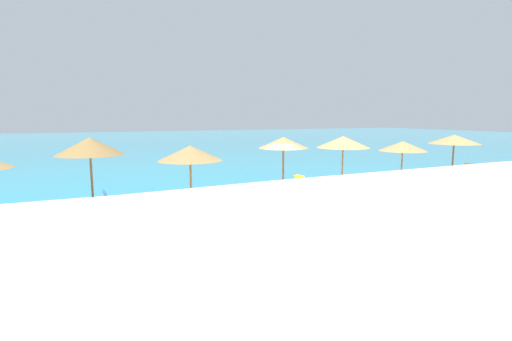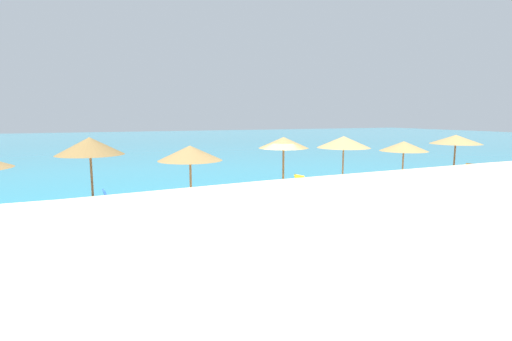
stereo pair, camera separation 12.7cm
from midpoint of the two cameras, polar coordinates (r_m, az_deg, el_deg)
name	(u,v)px [view 2 (the right image)]	position (r m, az deg, el deg)	size (l,w,h in m)	color
ground_plane	(275,210)	(15.14, 3.09, -5.82)	(160.00, 160.00, 0.00)	beige
sea_water	(141,142)	(56.42, -16.68, 4.09)	(160.00, 74.66, 0.01)	teal
beach_umbrella_2	(90,146)	(15.06, -23.23, 3.34)	(2.39, 2.39, 2.89)	brown
beach_umbrella_3	(190,153)	(15.21, -9.54, 2.56)	(2.52, 2.52, 2.50)	brown
beach_umbrella_4	(284,143)	(16.46, 4.33, 4.13)	(2.14, 2.14, 2.75)	brown
beach_umbrella_5	(344,142)	(18.63, 13.08, 4.14)	(2.51, 2.51, 2.70)	brown
beach_umbrella_6	(404,146)	(21.13, 21.26, 3.38)	(2.42, 2.42, 2.35)	brown
beach_umbrella_7	(456,139)	(23.72, 27.68, 4.10)	(2.68, 2.68, 2.62)	brown
lounge_chair_0	(93,209)	(14.44, -22.80, -5.34)	(1.63, 0.72, 1.09)	blue
lounge_chair_1	(294,192)	(16.13, 5.89, -3.21)	(1.49, 0.86, 1.19)	yellow
lounge_chair_2	(469,176)	(24.04, 29.26, -0.69)	(1.81, 1.28, 1.03)	orange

